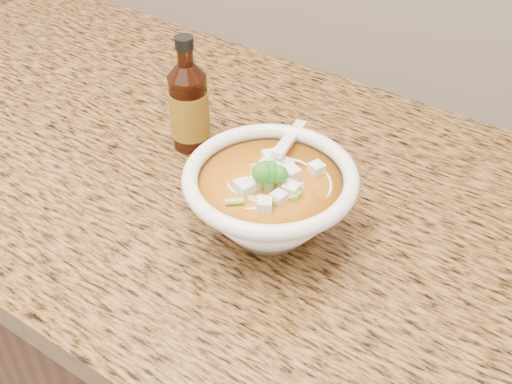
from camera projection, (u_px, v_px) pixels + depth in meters
The scene contains 4 objects.
cabinet at pixel (175, 331), 1.25m from camera, with size 4.00×0.65×0.86m, color black.
counter_slab at pixel (150, 144), 0.96m from camera, with size 4.00×0.68×0.04m, color brown.
soup_bowl at pixel (270, 201), 0.76m from camera, with size 0.20×0.23×0.11m.
hot_sauce_bottle at pixel (189, 107), 0.89m from camera, with size 0.07×0.07×0.17m.
Camera 1 is at (0.57, 1.12, 1.44)m, focal length 45.00 mm.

